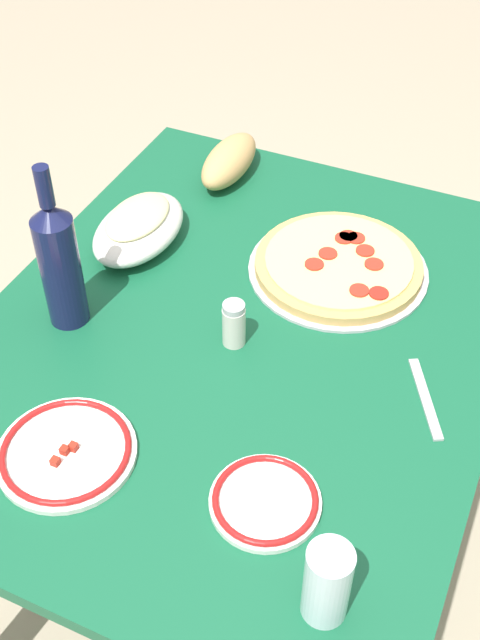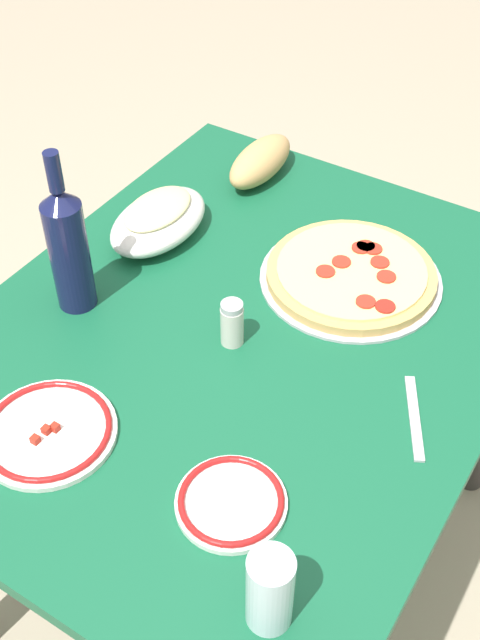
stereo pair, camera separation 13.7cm
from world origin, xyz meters
name	(u,v)px [view 1 (the left image)]	position (x,y,z in m)	size (l,w,h in m)	color
ground_plane	(240,557)	(0.00, 0.00, 0.00)	(8.00, 8.00, 0.00)	tan
dining_table	(240,384)	(0.00, 0.00, 0.62)	(1.13, 0.89, 0.76)	#145938
pepperoni_pizza	(339,265)	(0.23, -0.10, 0.77)	(0.34, 0.34, 0.03)	#B7B7BC
baked_pasta_dish	(139,226)	(0.15, 0.28, 0.80)	(0.24, 0.15, 0.08)	white
wine_bottle	(59,262)	(-0.09, 0.29, 0.88)	(0.07, 0.07, 0.31)	#141942
water_glass	(327,583)	(-0.42, -0.31, 0.82)	(0.06, 0.06, 0.13)	silver
side_plate_near	(265,501)	(-0.30, -0.18, 0.77)	(0.16, 0.16, 0.02)	white
side_plate_far	(66,452)	(-0.35, 0.13, 0.77)	(0.21, 0.21, 0.02)	white
bread_loaf	(229,161)	(0.44, 0.22, 0.80)	(0.21, 0.09, 0.08)	tan
spice_shaker	(236,325)	(-0.03, 0.00, 0.80)	(0.04, 0.04, 0.09)	silver
fork_right	(425,398)	(-0.02, -0.33, 0.76)	(0.17, 0.02, 0.01)	#B7B7BC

